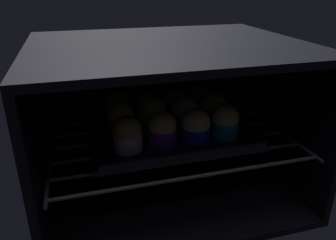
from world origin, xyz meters
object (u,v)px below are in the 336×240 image
Objects in this scene: muffin_row1_col0 at (121,120)px; muffin_row1_col3 at (213,110)px; baking_tray at (168,130)px; muffin_row1_col1 at (152,115)px; muffin_row0_col0 at (128,134)px; muffin_row2_col3 at (200,100)px; muffin_row0_col3 at (225,122)px; muffin_row1_col2 at (184,113)px; muffin_row2_col1 at (147,106)px; muffin_row0_col2 at (196,126)px; muffin_row0_col1 at (163,129)px; muffin_row2_col2 at (174,103)px; muffin_row2_col0 at (117,108)px.

muffin_row1_col0 is 22.55cm from muffin_row1_col3.
baking_tray is 4.56× the size of muffin_row1_col1.
muffin_row2_col3 is at bearing 35.17° from muffin_row0_col0.
muffin_row0_col3 is 7.49cm from muffin_row1_col3.
muffin_row1_col2 is (7.70, -0.47, -0.25)cm from muffin_row1_col1.
muffin_row1_col1 is (-3.74, 0.17, 4.38)cm from baking_tray.
muffin_row1_col3 is 16.57cm from muffin_row2_col1.
muffin_row0_col3 is 16.74cm from muffin_row1_col1.
muffin_row0_col2 is at bearing -0.04° from muffin_row0_col0.
muffin_row0_col0 is 1.02× the size of muffin_row0_col1.
muffin_row1_col2 is 1.00× the size of muffin_row2_col2.
muffin_row1_col1 is 1.06× the size of muffin_row1_col2.
muffin_row1_col0 reaches higher than baking_tray.
baking_tray is 4.86× the size of muffin_row0_col2.
muffin_row2_col1 is at bearing 90.22° from muffin_row0_col1.
muffin_row2_col0 is at bearing -177.47° from muffin_row2_col1.
muffin_row2_col1 is (7.51, 0.33, -0.50)cm from muffin_row2_col0.
muffin_row2_col3 is at bearing 26.67° from muffin_row1_col1.
muffin_row1_col1 reaches higher than muffin_row2_col2.
muffin_row2_col2 reaches higher than muffin_row0_col1.
muffin_row0_col1 is 0.97× the size of muffin_row1_col3.
muffin_row0_col0 is at bearing -153.16° from muffin_row1_col2.
muffin_row0_col1 is at bearing -42.92° from muffin_row1_col0.
muffin_row0_col3 is 10.13cm from muffin_row1_col2.
muffin_row1_col2 and muffin_row2_col3 have the same top height.
muffin_row1_col3 is at bearing 19.44° from muffin_row0_col0.
muffin_row1_col0 reaches higher than muffin_row0_col2.
muffin_row1_col1 is at bearing -153.33° from muffin_row2_col3.
muffin_row2_col1 is at bearing 87.12° from muffin_row1_col1.
muffin_row1_col3 is at bearing -0.29° from muffin_row1_col1.
baking_tray is 5.20× the size of muffin_row2_col1.
muffin_row0_col3 is at bearing -33.45° from baking_tray.
muffin_row2_col3 is at bearing 95.00° from muffin_row1_col3.
muffin_row0_col1 reaches higher than baking_tray.
baking_tray is at bearing -2.61° from muffin_row1_col1.
muffin_row2_col2 is (14.69, 0.21, -0.22)cm from muffin_row2_col0.
baking_tray is 4.86× the size of muffin_row1_col3.
muffin_row0_col0 is 0.93× the size of muffin_row1_col1.
muffin_row2_col0 is (0.18, 7.31, 0.13)cm from muffin_row1_col0.
baking_tray is at bearing 35.68° from muffin_row0_col0.
muffin_row1_col3 is at bearing -17.36° from muffin_row2_col0.
muffin_row0_col1 is 1.04× the size of muffin_row2_col1.
muffin_row1_col0 is 1.01× the size of muffin_row1_col2.
muffin_row2_col1 is (7.48, 15.21, -0.27)cm from muffin_row0_col0.
muffin_row1_col0 reaches higher than muffin_row0_col1.
muffin_row2_col0 is at bearing 88.60° from muffin_row1_col0.
muffin_row0_col2 and muffin_row2_col2 have the same top height.
muffin_row2_col0 is at bearing 146.74° from muffin_row0_col3.
muffin_row1_col1 is 7.72cm from muffin_row1_col2.
muffin_row1_col0 and muffin_row1_col2 have the same top height.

